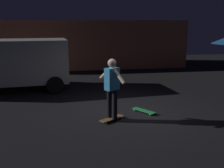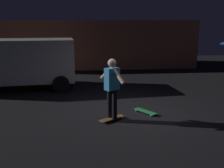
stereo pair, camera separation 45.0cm
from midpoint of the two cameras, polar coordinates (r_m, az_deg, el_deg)
ground_plane at (r=8.06m, az=4.74°, el=-6.28°), size 28.00×28.00×0.00m
low_building at (r=17.02m, az=-2.74°, el=8.81°), size 11.94×3.77×2.84m
parked_van at (r=11.39m, az=-18.98°, el=4.74°), size 4.76×2.59×2.03m
skateboard_ridden at (r=7.42m, az=1.75°, el=-7.52°), size 0.76×0.60×0.07m
skateboard_spare at (r=8.08m, az=8.86°, el=-5.92°), size 0.62×0.75×0.07m
skater at (r=7.13m, az=1.81°, el=-0.12°), size 0.62×0.87×1.67m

